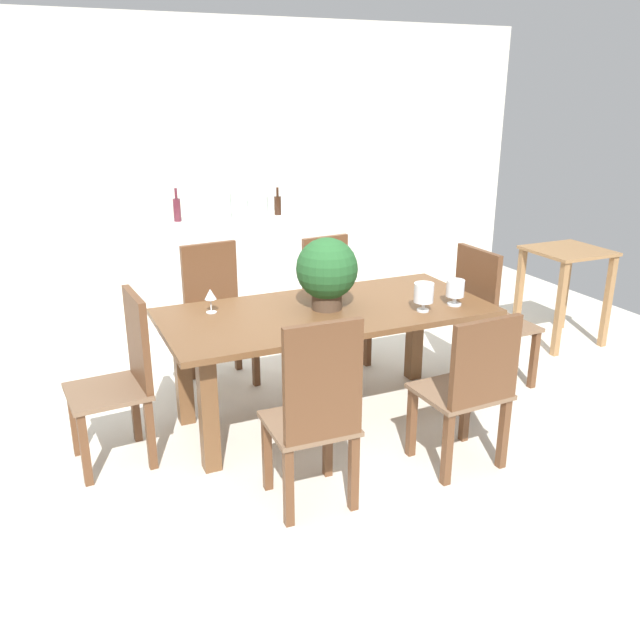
% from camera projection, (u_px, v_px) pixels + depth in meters
% --- Properties ---
extents(ground_plane, '(7.04, 7.04, 0.00)m').
position_uv_depth(ground_plane, '(332.00, 423.00, 4.20)').
color(ground_plane, silver).
extents(back_wall, '(6.40, 0.10, 2.60)m').
position_uv_depth(back_wall, '(212.00, 170.00, 6.01)').
color(back_wall, beige).
rests_on(back_wall, ground).
extents(dining_table, '(2.00, 0.93, 0.73)m').
position_uv_depth(dining_table, '(326.00, 327.00, 4.08)').
color(dining_table, brown).
rests_on(dining_table, ground).
extents(chair_far_right, '(0.45, 0.45, 0.95)m').
position_uv_depth(chair_far_right, '(331.00, 295.00, 5.03)').
color(chair_far_right, brown).
rests_on(chair_far_right, ground).
extents(chair_head_end, '(0.45, 0.45, 0.97)m').
position_uv_depth(chair_head_end, '(124.00, 372.00, 3.64)').
color(chair_head_end, brown).
rests_on(chair_head_end, ground).
extents(chair_foot_end, '(0.47, 0.47, 1.00)m').
position_uv_depth(chair_foot_end, '(486.00, 312.00, 4.56)').
color(chair_foot_end, brown).
rests_on(chair_foot_end, ground).
extents(chair_near_left, '(0.43, 0.42, 1.03)m').
position_uv_depth(chair_near_left, '(316.00, 410.00, 3.16)').
color(chair_near_left, brown).
rests_on(chair_near_left, ground).
extents(chair_far_left, '(0.47, 0.44, 0.99)m').
position_uv_depth(chair_far_left, '(216.00, 307.00, 4.68)').
color(chair_far_left, brown).
rests_on(chair_far_left, ground).
extents(chair_near_right, '(0.47, 0.43, 0.91)m').
position_uv_depth(chair_near_right, '(471.00, 385.00, 3.53)').
color(chair_near_right, brown).
rests_on(chair_near_right, ground).
extents(flower_centerpiece, '(0.38, 0.38, 0.44)m').
position_uv_depth(flower_centerpiece, '(327.00, 271.00, 3.97)').
color(flower_centerpiece, '#4C3828').
rests_on(flower_centerpiece, dining_table).
extents(crystal_vase_left, '(0.11, 0.11, 0.16)m').
position_uv_depth(crystal_vase_left, '(455.00, 289.00, 4.09)').
color(crystal_vase_left, silver).
rests_on(crystal_vase_left, dining_table).
extents(crystal_vase_center_near, '(0.12, 0.12, 0.18)m').
position_uv_depth(crystal_vase_center_near, '(424.00, 293.00, 3.97)').
color(crystal_vase_center_near, silver).
rests_on(crystal_vase_center_near, dining_table).
extents(wine_glass, '(0.07, 0.07, 0.15)m').
position_uv_depth(wine_glass, '(210.00, 295.00, 3.95)').
color(wine_glass, silver).
rests_on(wine_glass, dining_table).
extents(kitchen_counter, '(1.43, 0.69, 0.93)m').
position_uv_depth(kitchen_counter, '(225.00, 274.00, 5.80)').
color(kitchen_counter, white).
rests_on(kitchen_counter, ground).
extents(wine_bottle_amber, '(0.07, 0.07, 0.29)m').
position_uv_depth(wine_bottle_amber, '(227.00, 205.00, 5.74)').
color(wine_bottle_amber, '#B2BFB7').
rests_on(wine_bottle_amber, kitchen_counter).
extents(wine_bottle_clear, '(0.06, 0.06, 0.24)m').
position_uv_depth(wine_bottle_clear, '(278.00, 205.00, 5.92)').
color(wine_bottle_clear, black).
rests_on(wine_bottle_clear, kitchen_counter).
extents(wine_bottle_tall, '(0.08, 0.08, 0.24)m').
position_uv_depth(wine_bottle_tall, '(264.00, 205.00, 5.94)').
color(wine_bottle_tall, '#B2BFB7').
rests_on(wine_bottle_tall, kitchen_counter).
extents(wine_bottle_green, '(0.07, 0.07, 0.26)m').
position_uv_depth(wine_bottle_green, '(244.00, 209.00, 5.68)').
color(wine_bottle_green, '#B2BFB7').
rests_on(wine_bottle_green, kitchen_counter).
extents(wine_bottle_dark, '(0.06, 0.06, 0.28)m').
position_uv_depth(wine_bottle_dark, '(177.00, 209.00, 5.63)').
color(wine_bottle_dark, '#511E28').
rests_on(wine_bottle_dark, kitchen_counter).
extents(side_table, '(0.58, 0.56, 0.79)m').
position_uv_depth(side_table, '(566.00, 274.00, 5.37)').
color(side_table, olive).
rests_on(side_table, ground).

